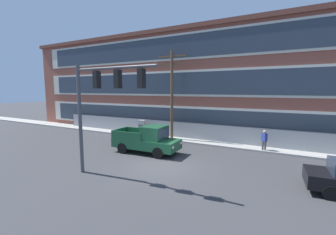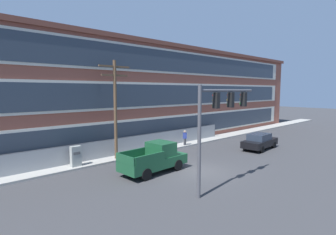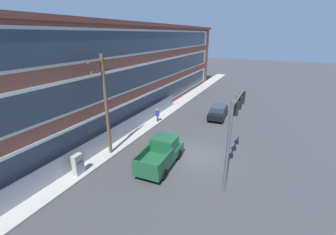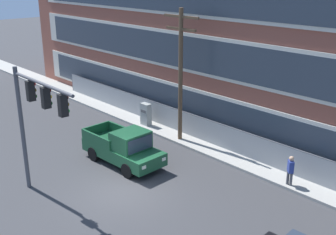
{
  "view_description": "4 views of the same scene",
  "coord_description": "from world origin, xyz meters",
  "px_view_note": "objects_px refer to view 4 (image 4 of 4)",
  "views": [
    {
      "loc": [
        6.59,
        -11.68,
        4.72
      ],
      "look_at": [
        -1.17,
        2.68,
        2.68
      ],
      "focal_mm": 24.0,
      "sensor_mm": 36.0,
      "label": 1
    },
    {
      "loc": [
        -14.12,
        -12.0,
        5.79
      ],
      "look_at": [
        -1.09,
        2.2,
        3.78
      ],
      "focal_mm": 28.0,
      "sensor_mm": 36.0,
      "label": 2
    },
    {
      "loc": [
        -15.88,
        -4.95,
        9.54
      ],
      "look_at": [
        -0.98,
        2.17,
        3.37
      ],
      "focal_mm": 24.0,
      "sensor_mm": 36.0,
      "label": 3
    },
    {
      "loc": [
        14.78,
        -10.52,
        10.15
      ],
      "look_at": [
        0.12,
        2.85,
        3.23
      ],
      "focal_mm": 45.0,
      "sensor_mm": 36.0,
      "label": 4
    }
  ],
  "objects_px": {
    "pedestrian_near_cabinet": "(290,170)",
    "electrical_cabinet": "(146,115)",
    "traffic_signal_mast": "(35,110)",
    "utility_pole_near_corner": "(181,70)",
    "pickup_truck_dark_green": "(124,148)"
  },
  "relations": [
    {
      "from": "traffic_signal_mast",
      "to": "pickup_truck_dark_green",
      "type": "height_order",
      "value": "traffic_signal_mast"
    },
    {
      "from": "traffic_signal_mast",
      "to": "electrical_cabinet",
      "type": "relative_size",
      "value": 3.63
    },
    {
      "from": "utility_pole_near_corner",
      "to": "electrical_cabinet",
      "type": "distance_m",
      "value": 5.08
    },
    {
      "from": "pickup_truck_dark_green",
      "to": "electrical_cabinet",
      "type": "relative_size",
      "value": 3.07
    },
    {
      "from": "electrical_cabinet",
      "to": "traffic_signal_mast",
      "type": "bearing_deg",
      "value": -66.37
    },
    {
      "from": "traffic_signal_mast",
      "to": "utility_pole_near_corner",
      "type": "height_order",
      "value": "utility_pole_near_corner"
    },
    {
      "from": "utility_pole_near_corner",
      "to": "pedestrian_near_cabinet",
      "type": "relative_size",
      "value": 4.85
    },
    {
      "from": "electrical_cabinet",
      "to": "pedestrian_near_cabinet",
      "type": "relative_size",
      "value": 0.99
    },
    {
      "from": "utility_pole_near_corner",
      "to": "pedestrian_near_cabinet",
      "type": "xyz_separation_m",
      "value": [
        7.99,
        -0.21,
        -3.62
      ]
    },
    {
      "from": "traffic_signal_mast",
      "to": "pickup_truck_dark_green",
      "type": "distance_m",
      "value": 6.15
    },
    {
      "from": "utility_pole_near_corner",
      "to": "traffic_signal_mast",
      "type": "bearing_deg",
      "value": -85.08
    },
    {
      "from": "electrical_cabinet",
      "to": "pedestrian_near_cabinet",
      "type": "height_order",
      "value": "pedestrian_near_cabinet"
    },
    {
      "from": "electrical_cabinet",
      "to": "pickup_truck_dark_green",
      "type": "bearing_deg",
      "value": -50.87
    },
    {
      "from": "pedestrian_near_cabinet",
      "to": "electrical_cabinet",
      "type": "bearing_deg",
      "value": 178.67
    },
    {
      "from": "pickup_truck_dark_green",
      "to": "pedestrian_near_cabinet",
      "type": "distance_m",
      "value": 8.8
    }
  ]
}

